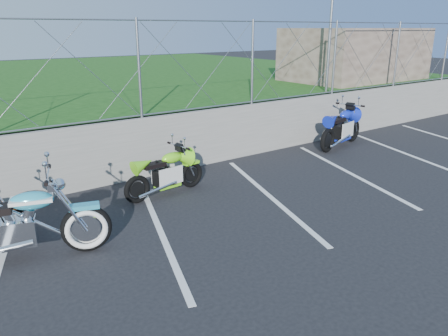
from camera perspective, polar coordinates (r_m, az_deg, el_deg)
ground at (r=6.48m, az=-4.30°, el=-10.81°), size 90.00×90.00×0.00m
retaining_wall at (r=9.20m, az=-16.05°, el=1.67°), size 30.00×0.22×1.30m
grass_field at (r=18.76m, az=-27.05°, el=8.39°), size 30.00×20.00×1.30m
stone_building at (r=17.01m, az=16.76°, el=14.06°), size 5.00×3.00×1.80m
chain_link_fence at (r=8.90m, az=-16.96°, el=11.93°), size 28.00×0.03×2.00m
sign_pole at (r=13.42m, az=13.62°, el=16.07°), size 0.08×0.08×3.00m
parking_lines at (r=7.82m, az=-0.72°, el=-5.49°), size 18.29×4.31×0.01m
cruiser_turquoise at (r=6.63m, az=-25.05°, el=-7.09°), size 2.40×0.96×1.24m
sportbike_green at (r=8.48m, az=-7.54°, el=-0.87°), size 1.81×0.64×0.94m
sportbike_blue at (r=12.30m, az=15.15°, el=4.92°), size 2.13×0.77×1.12m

